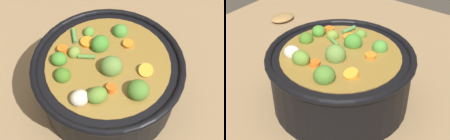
# 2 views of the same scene
# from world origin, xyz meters

# --- Properties ---
(ground_plane) EXTENTS (1.10, 1.10, 0.00)m
(ground_plane) POSITION_xyz_m (0.00, 0.00, 0.00)
(ground_plane) COLOR #8C704C
(cooking_pot) EXTENTS (0.30, 0.30, 0.15)m
(cooking_pot) POSITION_xyz_m (-0.00, -0.00, 0.07)
(cooking_pot) COLOR black
(cooking_pot) RESTS_ON ground_plane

